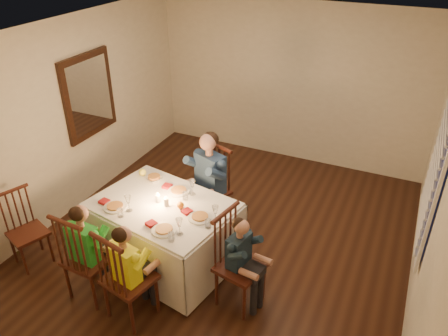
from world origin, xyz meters
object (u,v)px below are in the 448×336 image
at_px(dining_table, 163,221).
at_px(chair_extra, 36,261).
at_px(chair_near_left, 96,292).
at_px(adult, 210,223).
at_px(chair_end, 240,300).
at_px(child_green, 96,292).
at_px(chair_near_right, 134,314).
at_px(child_yellow, 134,314).
at_px(child_teal, 240,300).
at_px(chair_adult, 210,223).
at_px(serving_bowl, 154,179).

xyz_separation_m(dining_table, chair_extra, (-1.43, -0.70, -0.59)).
relative_size(chair_near_left, adult, 0.83).
relative_size(chair_end, child_green, 0.95).
xyz_separation_m(chair_near_right, child_yellow, (0.00, 0.00, 0.00)).
relative_size(chair_end, child_teal, 1.03).
height_order(dining_table, adult, dining_table).
xyz_separation_m(chair_near_left, chair_end, (1.51, 0.57, 0.00)).
height_order(chair_adult, child_green, child_green).
height_order(chair_near_right, child_yellow, child_yellow).
bearing_deg(dining_table, adult, 90.73).
relative_size(chair_adult, adult, 0.83).
height_order(chair_end, child_yellow, child_yellow).
xyz_separation_m(child_green, child_teal, (1.51, 0.57, 0.00)).
relative_size(adult, child_teal, 1.24).
bearing_deg(dining_table, child_yellow, -71.05).
relative_size(chair_adult, chair_near_left, 1.00).
distance_m(child_teal, serving_bowl, 1.77).
distance_m(chair_adult, child_yellow, 1.75).
height_order(chair_near_left, child_teal, chair_near_left).
relative_size(chair_extra, child_teal, 0.89).
height_order(chair_end, child_teal, chair_end).
bearing_deg(chair_near_right, dining_table, -69.35).
relative_size(chair_adult, chair_end, 1.00).
height_order(chair_extra, serving_bowl, serving_bowl).
distance_m(chair_near_right, child_green, 0.57).
height_order(chair_adult, chair_near_left, same).
bearing_deg(child_green, chair_adult, -105.63).
xyz_separation_m(chair_near_right, serving_bowl, (-0.49, 1.26, 0.85)).
distance_m(dining_table, adult, 1.07).
bearing_deg(child_green, chair_near_left, -0.00).
relative_size(chair_near_right, adult, 0.83).
distance_m(adult, child_teal, 1.45).
height_order(chair_near_right, child_teal, chair_near_right).
relative_size(dining_table, serving_bowl, 9.02).
distance_m(dining_table, child_green, 1.08).
height_order(adult, child_yellow, adult).
bearing_deg(dining_table, child_green, -108.29).
bearing_deg(chair_adult, chair_near_right, -70.25).
distance_m(dining_table, chair_near_left, 1.08).
xyz_separation_m(chair_end, chair_extra, (-2.50, -0.47, 0.00)).
distance_m(chair_end, adult, 1.45).
xyz_separation_m(chair_near_left, serving_bowl, (0.08, 1.19, 0.85)).
relative_size(chair_adult, child_teal, 1.03).
height_order(chair_near_left, chair_extra, chair_near_left).
xyz_separation_m(chair_extra, serving_bowl, (1.07, 1.09, 0.85)).
bearing_deg(adult, child_green, -88.92).
relative_size(chair_near_left, serving_bowl, 5.77).
distance_m(child_green, serving_bowl, 1.46).
distance_m(chair_end, chair_extra, 2.54).
bearing_deg(child_green, chair_extra, -2.20).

